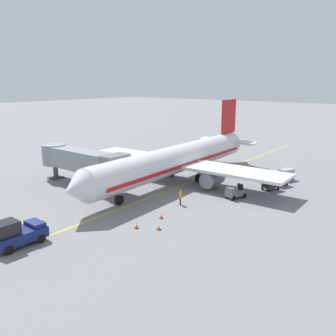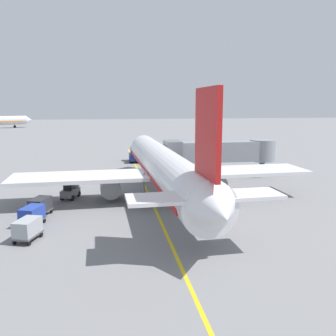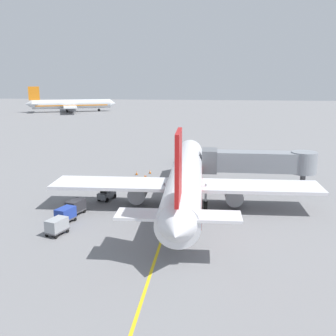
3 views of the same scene
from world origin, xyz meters
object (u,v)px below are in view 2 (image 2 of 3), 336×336
(baggage_cart_third_in_train, at_px, (28,228))
(ground_crew_wing_walker, at_px, (107,176))
(parked_airliner, at_px, (164,167))
(baggage_tug_lead, at_px, (71,191))
(safety_cone_nose_right, at_px, (103,170))
(safety_cone_nose_left, at_px, (89,172))
(baggage_cart_front, at_px, (40,205))
(jet_bridge, at_px, (221,151))
(safety_cone_wing_tip, at_px, (101,175))
(baggage_cart_second_in_train, at_px, (32,214))
(pushback_tractor, at_px, (136,155))

(baggage_cart_third_in_train, distance_m, ground_crew_wing_walker, 18.44)
(parked_airliner, bearing_deg, baggage_tug_lead, 172.27)
(safety_cone_nose_right, bearing_deg, ground_crew_wing_walker, -85.35)
(safety_cone_nose_left, bearing_deg, baggage_cart_third_in_train, -97.06)
(baggage_cart_front, height_order, safety_cone_nose_right, baggage_cart_front)
(jet_bridge, distance_m, baggage_cart_front, 24.78)
(jet_bridge, bearing_deg, safety_cone_wing_tip, 170.53)
(baggage_cart_second_in_train, bearing_deg, parked_airliner, 31.03)
(baggage_cart_front, bearing_deg, baggage_cart_third_in_train, -88.31)
(jet_bridge, xyz_separation_m, safety_cone_nose_left, (-17.38, 4.99, -3.17))
(baggage_cart_second_in_train, relative_size, ground_crew_wing_walker, 1.76)
(jet_bridge, distance_m, baggage_cart_third_in_train, 28.30)
(baggage_cart_second_in_train, distance_m, baggage_cart_third_in_train, 3.27)
(baggage_tug_lead, relative_size, baggage_cart_third_in_train, 0.93)
(baggage_cart_front, xyz_separation_m, safety_cone_nose_right, (5.09, 19.59, -0.66))
(baggage_cart_third_in_train, distance_m, safety_cone_wing_tip, 22.56)
(pushback_tractor, relative_size, ground_crew_wing_walker, 2.65)
(pushback_tractor, bearing_deg, safety_cone_wing_tip, -114.55)
(baggage_cart_front, height_order, safety_cone_nose_left, baggage_cart_front)
(baggage_tug_lead, height_order, safety_cone_nose_left, baggage_tug_lead)
(safety_cone_wing_tip, bearing_deg, safety_cone_nose_right, 85.55)
(pushback_tractor, height_order, ground_crew_wing_walker, pushback_tractor)
(jet_bridge, bearing_deg, baggage_cart_front, -146.61)
(safety_cone_wing_tip, bearing_deg, safety_cone_nose_left, 124.55)
(parked_airliner, relative_size, safety_cone_nose_left, 63.19)
(pushback_tractor, relative_size, baggage_cart_front, 1.51)
(pushback_tractor, relative_size, baggage_cart_second_in_train, 1.51)
(baggage_cart_front, distance_m, ground_crew_wing_walker, 13.03)
(safety_cone_nose_left, bearing_deg, jet_bridge, -16.02)
(jet_bridge, relative_size, baggage_tug_lead, 5.47)
(parked_airliner, distance_m, jet_bridge, 12.84)
(safety_cone_nose_left, bearing_deg, baggage_tug_lead, -95.31)
(baggage_cart_second_in_train, bearing_deg, baggage_cart_front, 86.31)
(pushback_tractor, distance_m, safety_cone_nose_left, 12.35)
(baggage_cart_front, height_order, baggage_cart_second_in_train, same)
(baggage_tug_lead, bearing_deg, pushback_tractor, 69.66)
(baggage_tug_lead, height_order, ground_crew_wing_walker, ground_crew_wing_walker)
(jet_bridge, relative_size, safety_cone_nose_left, 25.46)
(pushback_tractor, xyz_separation_m, baggage_cart_front, (-10.45, -28.52, -0.15))
(baggage_tug_lead, bearing_deg, baggage_cart_second_in_train, -104.59)
(safety_cone_nose_left, height_order, safety_cone_wing_tip, same)
(ground_crew_wing_walker, relative_size, safety_cone_nose_right, 2.86)
(baggage_tug_lead, bearing_deg, ground_crew_wing_walker, 58.05)
(pushback_tractor, xyz_separation_m, ground_crew_wing_walker, (-4.72, -16.81, -0.15))
(ground_crew_wing_walker, relative_size, safety_cone_nose_left, 2.86)
(pushback_tractor, bearing_deg, jet_bridge, -55.88)
(pushback_tractor, xyz_separation_m, safety_cone_wing_tip, (-5.63, -12.32, -0.81))
(baggage_cart_second_in_train, height_order, safety_cone_nose_left, baggage_cart_second_in_train)
(parked_airliner, bearing_deg, safety_cone_wing_tip, 119.80)
(ground_crew_wing_walker, distance_m, safety_cone_nose_left, 7.33)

